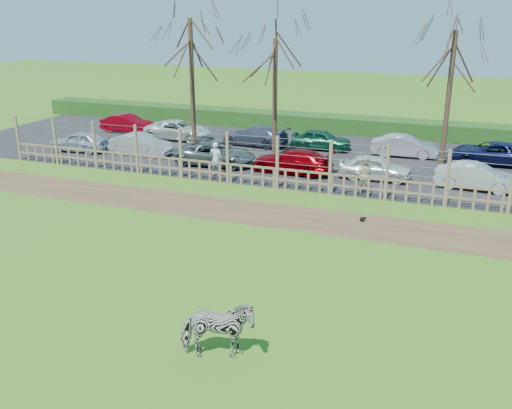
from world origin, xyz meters
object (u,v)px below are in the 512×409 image
(tree_right, at_px, (452,67))
(crow, at_px, (363,219))
(car_3, at_px, (293,161))
(car_8, at_px, (179,130))
(car_11, at_px, (404,146))
(tree_left, at_px, (191,54))
(car_0, at_px, (79,141))
(car_10, at_px, (321,140))
(tree_mid, at_px, (275,70))
(car_7, at_px, (128,123))
(zebra, at_px, (217,331))
(car_12, at_px, (491,153))
(visitor_a, at_px, (216,159))
(car_2, at_px, (215,154))
(car_9, at_px, (255,136))
(visitor_b, at_px, (364,175))
(car_1, at_px, (141,144))
(car_5, at_px, (476,177))
(car_4, at_px, (375,167))

(tree_right, height_order, crow, tree_right)
(car_3, relative_size, car_8, 0.96)
(car_3, bearing_deg, car_11, 141.88)
(tree_left, bearing_deg, crow, -34.10)
(car_8, bearing_deg, car_0, 139.96)
(tree_left, relative_size, car_11, 2.16)
(car_10, bearing_deg, tree_mid, 140.27)
(car_7, bearing_deg, zebra, -142.14)
(crow, relative_size, car_12, 0.06)
(visitor_a, distance_m, car_0, 9.82)
(tree_left, bearing_deg, car_11, 17.85)
(visitor_a, bearing_deg, tree_right, -158.55)
(tree_left, xyz_separation_m, zebra, (9.49, -18.00, -4.85))
(car_8, bearing_deg, visitor_a, -141.79)
(tree_right, bearing_deg, car_2, -164.02)
(crow, bearing_deg, car_12, 66.31)
(tree_mid, relative_size, car_10, 1.94)
(zebra, bearing_deg, car_9, -2.63)
(tree_right, bearing_deg, car_7, 173.33)
(car_7, xyz_separation_m, car_11, (18.28, -0.23, 0.00))
(tree_left, xyz_separation_m, visitor_b, (10.43, -3.94, -4.71))
(car_11, bearing_deg, car_7, 84.85)
(visitor_b, bearing_deg, car_3, -23.86)
(car_1, distance_m, car_5, 17.99)
(car_7, xyz_separation_m, car_9, (9.40, -0.61, 0.00))
(car_10, bearing_deg, car_9, 93.01)
(car_7, bearing_deg, tree_left, -118.34)
(tree_right, relative_size, car_9, 1.78)
(car_3, bearing_deg, car_0, -86.03)
(tree_right, height_order, car_2, tree_right)
(visitor_b, relative_size, crow, 6.61)
(car_12, bearing_deg, crow, -26.53)
(car_4, bearing_deg, car_11, -9.71)
(tree_right, xyz_separation_m, visitor_a, (-10.48, -5.20, -4.34))
(car_8, xyz_separation_m, car_10, (9.21, 0.46, 0.00))
(visitor_b, bearing_deg, zebra, 90.64)
(tree_mid, height_order, car_2, tree_mid)
(car_5, bearing_deg, zebra, 165.03)
(car_1, xyz_separation_m, car_5, (17.99, -0.31, 0.00))
(crow, xyz_separation_m, car_8, (-13.74, 10.65, 0.54))
(visitor_a, bearing_deg, car_2, -69.75)
(tree_right, relative_size, car_3, 1.78)
(visitor_b, xyz_separation_m, car_2, (-8.33, 2.18, -0.26))
(car_1, bearing_deg, car_4, -91.93)
(tree_mid, distance_m, car_3, 5.41)
(visitor_b, xyz_separation_m, car_10, (-3.90, 7.57, -0.26))
(car_8, height_order, car_12, same)
(car_11, bearing_deg, car_1, 104.47)
(car_11, bearing_deg, tree_left, 103.42)
(zebra, xyz_separation_m, visitor_b, (0.94, 14.06, 0.14))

